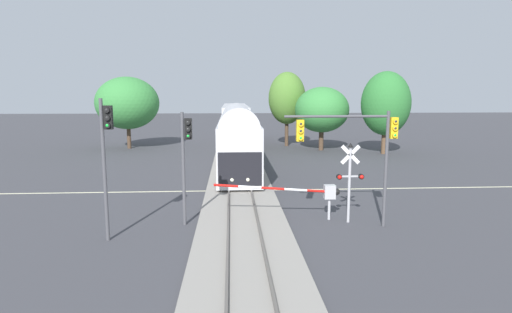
# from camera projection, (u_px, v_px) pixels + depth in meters

# --- Properties ---
(ground_plane) EXTENTS (220.00, 220.00, 0.00)m
(ground_plane) POSITION_uv_depth(u_px,v_px,m) (240.00, 191.00, 27.66)
(ground_plane) COLOR #3D3D42
(road_centre_stripe) EXTENTS (44.00, 0.20, 0.01)m
(road_centre_stripe) POSITION_uv_depth(u_px,v_px,m) (240.00, 190.00, 27.66)
(road_centre_stripe) COLOR beige
(road_centre_stripe) RESTS_ON ground
(railway_track) EXTENTS (4.40, 80.00, 0.32)m
(railway_track) POSITION_uv_depth(u_px,v_px,m) (240.00, 189.00, 27.65)
(railway_track) COLOR gray
(railway_track) RESTS_ON ground
(commuter_train) EXTENTS (3.04, 38.09, 5.16)m
(commuter_train) POSITION_uv_depth(u_px,v_px,m) (236.00, 128.00, 43.33)
(commuter_train) COLOR silver
(commuter_train) RESTS_ON railway_track
(crossing_gate_near) EXTENTS (6.40, 0.40, 1.95)m
(crossing_gate_near) POSITION_uv_depth(u_px,v_px,m) (314.00, 192.00, 21.06)
(crossing_gate_near) COLOR #B7B7BC
(crossing_gate_near) RESTS_ON ground
(crossing_signal_mast) EXTENTS (1.36, 0.44, 4.01)m
(crossing_signal_mast) POSITION_uv_depth(u_px,v_px,m) (350.00, 174.00, 20.47)
(crossing_signal_mast) COLOR #B2B2B7
(crossing_signal_mast) RESTS_ON ground
(traffic_signal_near_right) EXTENTS (5.35, 0.38, 5.59)m
(traffic_signal_near_right) POSITION_uv_depth(u_px,v_px,m) (358.00, 140.00, 19.51)
(traffic_signal_near_right) COLOR #4C4C51
(traffic_signal_near_right) RESTS_ON ground
(traffic_signal_median) EXTENTS (0.53, 0.38, 5.53)m
(traffic_signal_median) POSITION_uv_depth(u_px,v_px,m) (186.00, 150.00, 19.89)
(traffic_signal_median) COLOR #4C4C51
(traffic_signal_median) RESTS_ON ground
(traffic_signal_near_left) EXTENTS (0.53, 0.38, 6.20)m
(traffic_signal_near_left) POSITION_uv_depth(u_px,v_px,m) (106.00, 147.00, 17.66)
(traffic_signal_near_left) COLOR #4C4C51
(traffic_signal_near_left) RESTS_ON ground
(oak_far_right) EXTENTS (6.06, 6.06, 7.14)m
(oak_far_right) POSITION_uv_depth(u_px,v_px,m) (322.00, 110.00, 46.74)
(oak_far_right) COLOR #4C3828
(oak_far_right) RESTS_ON ground
(maple_right_background) EXTENTS (5.12, 5.12, 8.71)m
(maple_right_background) POSITION_uv_depth(u_px,v_px,m) (386.00, 104.00, 43.71)
(maple_right_background) COLOR brown
(maple_right_background) RESTS_ON ground
(pine_left_background) EXTENTS (7.25, 7.25, 8.32)m
(pine_left_background) POSITION_uv_depth(u_px,v_px,m) (127.00, 103.00, 48.16)
(pine_left_background) COLOR #4C3828
(pine_left_background) RESTS_ON ground
(elm_centre_background) EXTENTS (4.49, 4.49, 8.98)m
(elm_centre_background) POSITION_uv_depth(u_px,v_px,m) (287.00, 98.00, 50.39)
(elm_centre_background) COLOR #4C3828
(elm_centre_background) RESTS_ON ground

